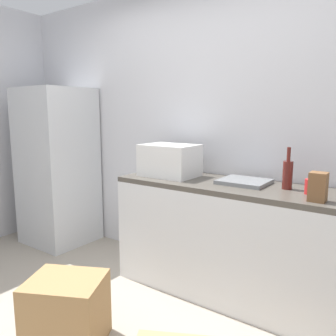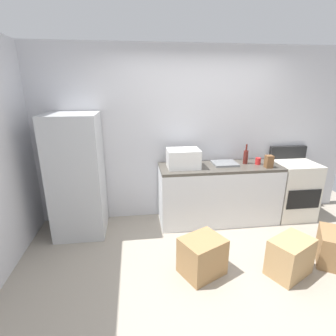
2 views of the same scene
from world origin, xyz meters
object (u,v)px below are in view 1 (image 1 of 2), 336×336
(refrigerator, at_px, (58,167))
(coffee_mug, at_px, (311,187))
(cardboard_box_large, at_px, (67,312))
(knife_block, at_px, (318,187))
(microwave, at_px, (170,160))
(wine_bottle, at_px, (288,174))

(refrigerator, relative_size, coffee_mug, 16.95)
(cardboard_box_large, bearing_deg, knife_block, 38.80)
(refrigerator, relative_size, knife_block, 9.42)
(microwave, relative_size, cardboard_box_large, 1.02)
(wine_bottle, bearing_deg, cardboard_box_large, -128.42)
(wine_bottle, relative_size, knife_block, 1.67)
(knife_block, xyz_separation_m, cardboard_box_large, (-1.21, -0.97, -0.77))
(microwave, xyz_separation_m, coffee_mug, (1.15, 0.01, -0.09))
(knife_block, relative_size, cardboard_box_large, 0.40)
(refrigerator, distance_m, knife_block, 2.72)
(knife_block, bearing_deg, wine_bottle, 137.09)
(refrigerator, relative_size, cardboard_box_large, 3.74)
(wine_bottle, relative_size, coffee_mug, 3.00)
(coffee_mug, height_order, knife_block, knife_block)
(refrigerator, xyz_separation_m, coffee_mug, (2.64, 0.04, 0.10))
(microwave, bearing_deg, coffee_mug, 0.31)
(microwave, xyz_separation_m, cardboard_box_large, (0.02, -1.14, -0.82))
(wine_bottle, bearing_deg, coffee_mug, -19.75)
(refrigerator, relative_size, microwave, 3.68)
(cardboard_box_large, bearing_deg, wine_bottle, 51.58)
(coffee_mug, relative_size, cardboard_box_large, 0.22)
(refrigerator, distance_m, coffee_mug, 2.64)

